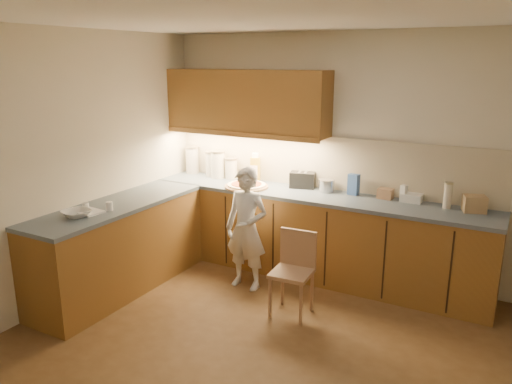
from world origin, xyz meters
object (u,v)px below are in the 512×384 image
child (247,229)px  oil_jug (255,169)px  toaster (303,180)px  pizza_on_board (247,186)px  wooden_chair (294,267)px

child → oil_jug: size_ratio=3.73×
oil_jug → toaster: bearing=0.7°
pizza_on_board → wooden_chair: bearing=-39.0°
child → pizza_on_board: bearing=120.4°
child → toaster: 0.93m
pizza_on_board → oil_jug: oil_jug is taller
wooden_chair → toaster: toaster is taller
wooden_chair → oil_jug: bearing=129.5°
toaster → pizza_on_board: bearing=-166.4°
pizza_on_board → oil_jug: (-0.05, 0.29, 0.13)m
child → wooden_chair: size_ratio=1.62×
wooden_chair → toaster: 1.27m
wooden_chair → pizza_on_board: bearing=137.2°
child → wooden_chair: bearing=-20.8°
wooden_chair → oil_jug: (-1.00, 1.06, 0.62)m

